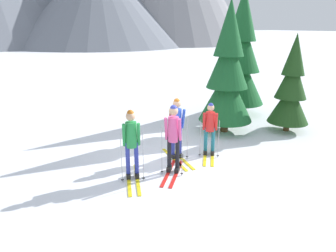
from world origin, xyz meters
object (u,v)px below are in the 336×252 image
at_px(skier_in_pink, 173,135).
at_px(skier_in_blue, 176,125).
at_px(pine_tree_far, 240,58).
at_px(pine_tree_mid, 291,88).
at_px(skier_in_red, 210,126).
at_px(skier_in_green, 131,140).
at_px(pine_tree_near, 227,74).

bearing_deg(skier_in_pink, skier_in_blue, 56.51).
bearing_deg(pine_tree_far, skier_in_blue, -147.00).
distance_m(skier_in_blue, pine_tree_mid, 4.95).
relative_size(skier_in_red, pine_tree_mid, 0.46).
xyz_separation_m(skier_in_pink, pine_tree_mid, (5.44, 1.15, 0.58)).
relative_size(skier_in_green, skier_in_blue, 1.00).
distance_m(skier_in_red, pine_tree_mid, 4.01).
distance_m(skier_in_pink, skier_in_red, 1.65).
height_order(pine_tree_mid, pine_tree_far, pine_tree_far).
height_order(pine_tree_near, pine_tree_far, pine_tree_far).
distance_m(pine_tree_mid, pine_tree_far, 2.89).
relative_size(skier_in_green, skier_in_red, 1.12).
xyz_separation_m(skier_in_red, pine_tree_mid, (3.90, 0.58, 0.72)).
bearing_deg(skier_in_red, pine_tree_far, 41.61).
xyz_separation_m(skier_in_pink, pine_tree_far, (5.32, 3.91, 1.40)).
relative_size(skier_in_red, pine_tree_near, 0.35).
height_order(skier_in_pink, skier_in_blue, skier_in_pink).
relative_size(skier_in_green, skier_in_pink, 0.98).
bearing_deg(pine_tree_far, skier_in_green, -149.80).
bearing_deg(pine_tree_near, pine_tree_far, 41.29).
bearing_deg(skier_in_green, skier_in_pink, -9.33).
distance_m(skier_in_blue, pine_tree_far, 5.87).
height_order(skier_in_green, pine_tree_near, pine_tree_near).
bearing_deg(skier_in_blue, pine_tree_near, 25.85).
relative_size(skier_in_pink, pine_tree_mid, 0.52).
xyz_separation_m(skier_in_blue, skier_in_red, (1.01, -0.25, -0.13)).
height_order(skier_in_red, pine_tree_mid, pine_tree_mid).
height_order(skier_in_blue, pine_tree_far, pine_tree_far).
bearing_deg(pine_tree_near, skier_in_red, -138.04).
xyz_separation_m(skier_in_red, pine_tree_near, (1.77, 1.59, 1.23)).
xyz_separation_m(skier_in_green, skier_in_pink, (1.10, -0.18, 0.00)).
bearing_deg(pine_tree_near, skier_in_blue, -154.15).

